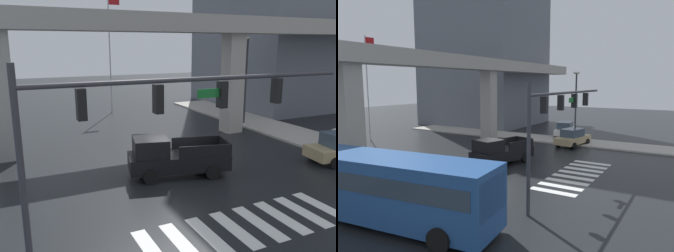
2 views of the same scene
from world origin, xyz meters
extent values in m
plane|color=black|center=(0.00, 0.00, 0.00)|extent=(120.00, 120.00, 0.00)
cube|color=silver|center=(-3.85, -5.96, 0.01)|extent=(0.55, 2.80, 0.01)
cube|color=silver|center=(-2.75, -5.96, 0.01)|extent=(0.55, 2.80, 0.01)
cube|color=silver|center=(-1.65, -5.96, 0.01)|extent=(0.55, 2.80, 0.01)
cube|color=silver|center=(-0.55, -5.96, 0.01)|extent=(0.55, 2.80, 0.01)
cube|color=silver|center=(0.55, -5.96, 0.01)|extent=(0.55, 2.80, 0.01)
cube|color=silver|center=(1.65, -5.96, 0.01)|extent=(0.55, 2.80, 0.01)
cube|color=silver|center=(2.75, -5.96, 0.01)|extent=(0.55, 2.80, 0.01)
cube|color=silver|center=(3.85, -5.96, 0.01)|extent=(0.55, 2.80, 0.01)
cube|color=#ADA89E|center=(0.00, 6.44, 8.02)|extent=(55.59, 2.22, 1.20)
cube|color=#ADA89E|center=(-7.94, 6.44, 3.71)|extent=(1.30, 1.30, 7.42)
cube|color=#ADA89E|center=(7.94, 6.44, 3.71)|extent=(1.30, 1.30, 7.42)
cube|color=#ADA89E|center=(11.59, 2.00, 0.07)|extent=(4.00, 36.00, 0.15)
cube|color=black|center=(0.03, -0.19, 0.78)|extent=(5.41, 3.06, 0.80)
cube|color=black|center=(-1.38, 0.15, 1.63)|extent=(2.07, 2.10, 0.90)
cube|color=#3F5160|center=(-1.83, 0.27, 1.63)|extent=(0.50, 1.65, 0.77)
cube|color=black|center=(0.94, -1.31, 1.48)|extent=(2.60, 0.73, 0.60)
cube|color=black|center=(1.35, 0.38, 1.48)|extent=(2.60, 0.73, 0.60)
cube|color=black|center=(2.46, -0.79, 1.48)|extent=(0.51, 1.72, 0.60)
cylinder|color=black|center=(-1.72, -0.69, 0.38)|extent=(0.80, 0.45, 0.76)
cylinder|color=black|center=(-1.29, 1.06, 0.38)|extent=(0.80, 0.45, 0.76)
cylinder|color=black|center=(1.35, -1.44, 0.38)|extent=(0.80, 0.45, 0.76)
cylinder|color=black|center=(1.78, 0.31, 0.38)|extent=(0.80, 0.45, 0.76)
cube|color=#234C8C|center=(-11.40, -1.08, 1.64)|extent=(3.87, 11.03, 2.70)
cube|color=#2D3D4C|center=(-11.40, -1.08, 2.11)|extent=(3.84, 10.50, 0.76)
cube|color=#2D3D4C|center=(-10.71, -6.40, 1.98)|extent=(2.24, 0.37, 1.49)
cylinder|color=black|center=(-9.70, -4.67, 0.48)|extent=(0.47, 1.00, 0.96)
cylinder|color=black|center=(-12.13, -4.99, 0.48)|extent=(0.47, 1.00, 0.96)
cylinder|color=black|center=(-10.57, 2.02, 0.48)|extent=(0.47, 1.00, 0.96)
cube|color=silver|center=(14.62, 0.34, 0.64)|extent=(4.55, 2.52, 0.64)
cube|color=#384756|center=(14.52, 0.33, 1.34)|extent=(2.47, 1.88, 0.76)
cylinder|color=black|center=(15.77, 1.44, 0.32)|extent=(0.67, 0.35, 0.64)
cylinder|color=black|center=(16.09, -0.26, 0.32)|extent=(0.67, 0.35, 0.64)
cylinder|color=black|center=(13.15, 0.95, 0.32)|extent=(0.67, 0.35, 0.64)
cylinder|color=black|center=(13.47, -0.75, 0.32)|extent=(0.67, 0.35, 0.64)
cube|color=tan|center=(9.66, -2.34, 0.64)|extent=(4.54, 2.46, 0.64)
cube|color=#384756|center=(9.56, -2.32, 1.34)|extent=(2.46, 1.85, 0.76)
cylinder|color=black|center=(11.12, -1.71, 0.32)|extent=(0.67, 0.34, 0.64)
cylinder|color=black|center=(10.83, -3.41, 0.32)|extent=(0.67, 0.34, 0.64)
cylinder|color=black|center=(8.49, -1.26, 0.32)|extent=(0.67, 0.34, 0.64)
cylinder|color=black|center=(8.20, -2.96, 0.32)|extent=(0.67, 0.34, 0.64)
cylinder|color=#38383D|center=(-7.53, -6.26, 3.10)|extent=(0.18, 0.18, 6.20)
cylinder|color=#38383D|center=(-2.13, -6.26, 5.60)|extent=(10.80, 0.14, 0.14)
cube|color=black|center=(-5.93, -6.26, 5.08)|extent=(0.24, 0.32, 0.84)
sphere|color=red|center=(-5.93, -6.26, 5.34)|extent=(0.17, 0.17, 0.17)
cube|color=black|center=(-3.73, -6.26, 5.08)|extent=(0.24, 0.32, 0.84)
sphere|color=red|center=(-3.73, -6.26, 5.34)|extent=(0.17, 0.17, 0.17)
cube|color=black|center=(-1.53, -6.26, 5.08)|extent=(0.24, 0.32, 0.84)
sphere|color=red|center=(-1.53, -6.26, 5.34)|extent=(0.17, 0.17, 0.17)
cube|color=black|center=(0.67, -6.26, 5.08)|extent=(0.24, 0.32, 0.84)
sphere|color=red|center=(0.67, -6.26, 5.34)|extent=(0.17, 0.17, 0.17)
cube|color=#19722D|center=(-1.88, -6.26, 5.15)|extent=(1.10, 0.04, 0.28)
cylinder|color=#38383D|center=(10.39, -2.27, 3.50)|extent=(0.16, 0.16, 7.00)
ellipsoid|color=beige|center=(10.39, -2.27, 7.12)|extent=(0.44, 0.70, 0.24)
cylinder|color=#38383D|center=(10.39, 7.99, 3.50)|extent=(0.16, 0.16, 7.00)
ellipsoid|color=beige|center=(10.39, 7.99, 7.12)|extent=(0.44, 0.70, 0.24)
cylinder|color=silver|center=(1.74, 17.94, 5.56)|extent=(0.12, 0.12, 11.12)
cube|color=red|center=(2.29, 17.94, 10.62)|extent=(1.10, 0.04, 0.70)
camera|label=1|loc=(-7.68, -15.36, 6.61)|focal=37.14mm
camera|label=2|loc=(-20.34, -12.79, 6.16)|focal=34.43mm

